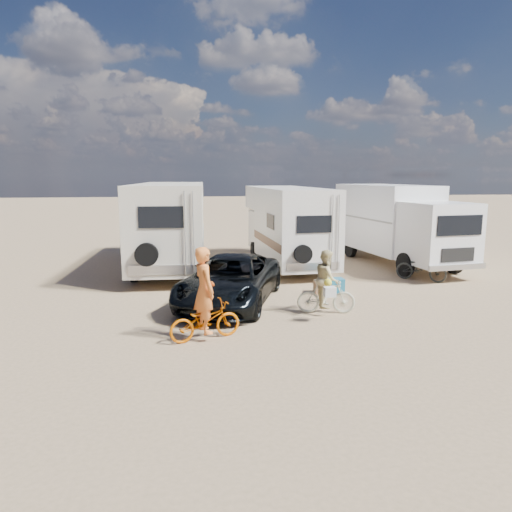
{
  "coord_description": "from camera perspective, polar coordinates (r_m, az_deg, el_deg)",
  "views": [
    {
      "loc": [
        -4.15,
        -11.34,
        3.65
      ],
      "look_at": [
        -2.17,
        2.1,
        1.3
      ],
      "focal_mm": 33.01,
      "sensor_mm": 36.0,
      "label": 1
    }
  ],
  "objects": [
    {
      "name": "cooler",
      "position": [
        15.0,
        9.48,
        -3.53
      ],
      "size": [
        0.56,
        0.41,
        0.45
      ],
      "primitive_type": "cube",
      "rotation": [
        0.0,
        0.0,
        0.02
      ],
      "color": "#1D6B8E",
      "rests_on": "ground"
    },
    {
      "name": "bike_parked",
      "position": [
        17.35,
        19.38,
        -1.38
      ],
      "size": [
        1.69,
        1.58,
        0.9
      ],
      "primitive_type": "imported",
      "rotation": [
        0.0,
        0.0,
        0.85
      ],
      "color": "#252725",
      "rests_on": "ground"
    },
    {
      "name": "rv_left",
      "position": [
        18.9,
        -10.23,
        3.6
      ],
      "size": [
        2.83,
        8.36,
        3.32
      ],
      "primitive_type": null,
      "rotation": [
        0.0,
        0.0,
        -0.04
      ],
      "color": "white",
      "rests_on": "ground"
    },
    {
      "name": "bike_woman",
      "position": [
        12.68,
        8.49,
        -4.85
      ],
      "size": [
        1.59,
        0.73,
        0.92
      ],
      "primitive_type": "imported",
      "rotation": [
        0.0,
        0.0,
        1.37
      ],
      "color": "beige",
      "rests_on": "ground"
    },
    {
      "name": "ground",
      "position": [
        12.62,
        11.3,
        -7.2
      ],
      "size": [
        140.0,
        140.0,
        0.0
      ],
      "primitive_type": "plane",
      "color": "tan",
      "rests_on": "ground"
    },
    {
      "name": "dark_suv",
      "position": [
        13.43,
        -3.14,
        -2.96
      ],
      "size": [
        3.82,
        5.41,
        1.37
      ],
      "primitive_type": "imported",
      "rotation": [
        0.0,
        0.0,
        -0.35
      ],
      "color": "black",
      "rests_on": "ground"
    },
    {
      "name": "crate",
      "position": [
        14.84,
        8.05,
        -3.74
      ],
      "size": [
        0.54,
        0.54,
        0.39
      ],
      "primitive_type": "cube",
      "rotation": [
        0.0,
        0.0,
        -0.11
      ],
      "color": "#926A49",
      "rests_on": "ground"
    },
    {
      "name": "rv_main",
      "position": [
        19.02,
        3.83,
        3.52
      ],
      "size": [
        2.51,
        6.94,
        3.15
      ],
      "primitive_type": null,
      "rotation": [
        0.0,
        0.0,
        0.05
      ],
      "color": "white",
      "rests_on": "ground"
    },
    {
      "name": "box_truck",
      "position": [
        20.06,
        16.93,
        3.56
      ],
      "size": [
        3.21,
        7.46,
        3.23
      ],
      "primitive_type": null,
      "rotation": [
        0.0,
        0.0,
        0.12
      ],
      "color": "white",
      "rests_on": "ground"
    },
    {
      "name": "rider_man",
      "position": [
        10.51,
        -6.25,
        -5.06
      ],
      "size": [
        0.66,
        0.81,
        1.93
      ],
      "primitive_type": "imported",
      "rotation": [
        0.0,
        0.0,
        1.9
      ],
      "color": "orange",
      "rests_on": "ground"
    },
    {
      "name": "bike_man",
      "position": [
        10.66,
        -6.2,
        -7.81
      ],
      "size": [
        1.75,
        1.08,
        0.87
      ],
      "primitive_type": "imported",
      "rotation": [
        0.0,
        0.0,
        1.9
      ],
      "color": "#BF5400",
      "rests_on": "ground"
    },
    {
      "name": "rider_woman",
      "position": [
        12.61,
        8.53,
        -3.52
      ],
      "size": [
        0.71,
        0.84,
        1.53
      ],
      "primitive_type": "imported",
      "rotation": [
        0.0,
        0.0,
        1.37
      ],
      "color": "#CBBA82",
      "rests_on": "ground"
    }
  ]
}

